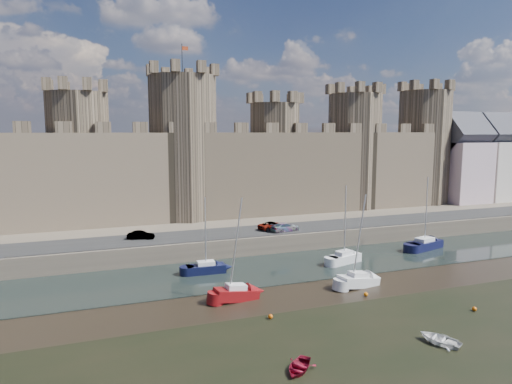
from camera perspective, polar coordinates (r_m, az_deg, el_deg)
ground at (r=33.50m, az=5.11°, el=-22.41°), size 160.00×160.00×0.00m
water_channel at (r=54.35m, az=-5.84°, el=-10.32°), size 160.00×12.00×0.08m
quay at (r=88.46m, az=-11.59°, el=-2.62°), size 160.00×60.00×2.50m
road at (r=63.09m, az=-8.11°, el=-5.46°), size 160.00×7.00×0.10m
castle at (r=75.30m, az=-10.93°, el=3.63°), size 108.50×11.00×29.00m
townhouses at (r=110.90m, az=29.33°, el=3.47°), size 35.50×9.05×18.13m
car_1 at (r=62.35m, az=-14.21°, el=-5.27°), size 3.71×2.14×1.16m
car_2 at (r=65.35m, az=3.66°, el=-4.40°), size 4.71×2.71×1.29m
car_3 at (r=66.36m, az=2.11°, el=-4.24°), size 4.74×2.99×1.22m
sailboat_1 at (r=54.93m, az=-6.28°, el=-9.37°), size 4.60×1.97×9.06m
sailboat_2 at (r=59.71m, az=10.96°, el=-8.01°), size 4.91×2.97×9.93m
sailboat_3 at (r=69.61m, az=20.32°, el=-6.10°), size 6.27×3.78×10.30m
sailboat_4 at (r=46.57m, az=-2.50°, el=-12.46°), size 4.60×2.21×10.36m
sailboat_5 at (r=51.57m, az=12.65°, el=-10.66°), size 4.91×2.50×10.11m
dinghy_2 at (r=40.70m, az=22.04°, el=-16.75°), size 3.54×3.89×0.66m
dinghy_4 at (r=34.39m, az=5.36°, el=-21.01°), size 3.40×3.39×0.58m
buoy_1 at (r=42.44m, az=1.83°, el=-15.30°), size 0.45×0.45×0.45m
buoy_3 at (r=48.98m, az=13.56°, el=-12.31°), size 0.45×0.45×0.45m
buoy_5 at (r=48.58m, az=25.63°, el=-13.04°), size 0.44×0.44×0.44m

